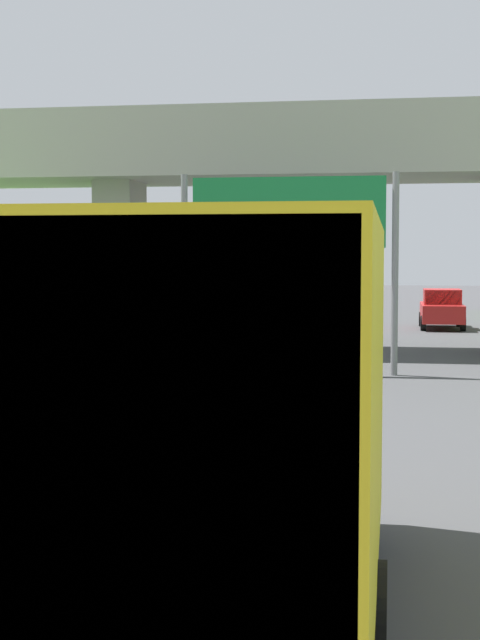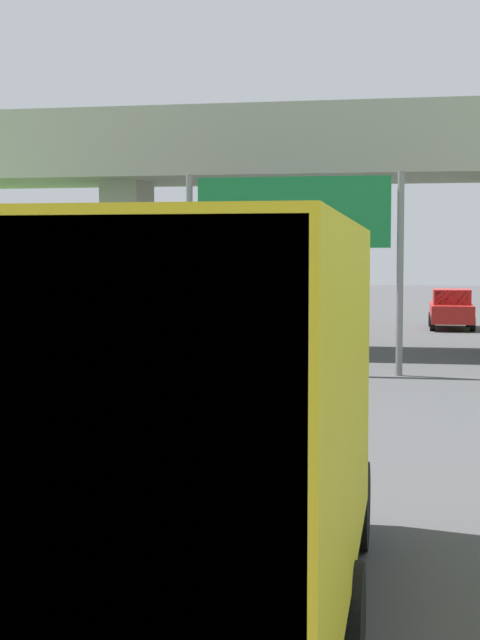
{
  "view_description": "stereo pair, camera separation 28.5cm",
  "coord_description": "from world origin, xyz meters",
  "views": [
    {
      "loc": [
        2.79,
        0.12,
        3.21
      ],
      "look_at": [
        0.0,
        17.39,
        2.0
      ],
      "focal_mm": 53.09,
      "sensor_mm": 36.0,
      "label": 1
    },
    {
      "loc": [
        3.07,
        0.17,
        3.21
      ],
      "look_at": [
        0.0,
        17.39,
        2.0
      ],
      "focal_mm": 53.09,
      "sensor_mm": 36.0,
      "label": 2
    }
  ],
  "objects": [
    {
      "name": "lane_centre_stripe",
      "position": [
        0.0,
        25.29,
        0.0
      ],
      "size": [
        0.2,
        90.59,
        0.01
      ],
      "primitive_type": "cube",
      "color": "white",
      "rests_on": "ground"
    },
    {
      "name": "overpass_bridge",
      "position": [
        0.0,
        31.62,
        5.97
      ],
      "size": [
        40.0,
        4.8,
        7.89
      ],
      "color": "#9E998E",
      "rests_on": "ground"
    },
    {
      "name": "overhead_highway_sign",
      "position": [
        0.0,
        25.48,
        3.99
      ],
      "size": [
        5.88,
        0.18,
        5.39
      ],
      "color": "slate",
      "rests_on": "ground"
    },
    {
      "name": "truck_yellow",
      "position": [
        1.56,
        7.57,
        1.93
      ],
      "size": [
        2.44,
        7.3,
        3.44
      ],
      "color": "black",
      "rests_on": "ground"
    },
    {
      "name": "car_red",
      "position": [
        4.91,
        41.87,
        0.86
      ],
      "size": [
        1.86,
        4.1,
        1.72
      ],
      "color": "red",
      "rests_on": "ground"
    }
  ]
}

